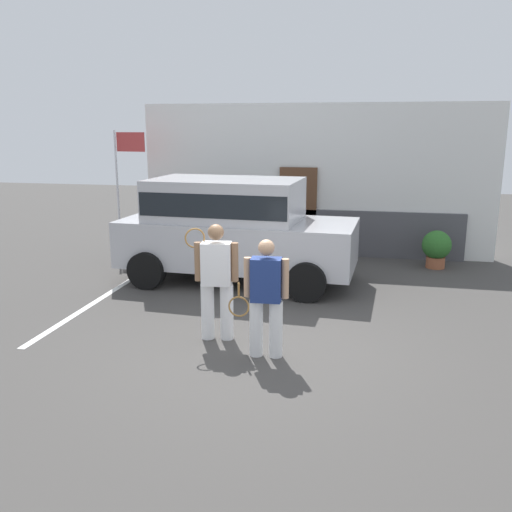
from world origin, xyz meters
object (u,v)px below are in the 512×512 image
Objects in this scene: tennis_player_man at (216,280)px; tennis_player_woman at (266,297)px; potted_plant_by_porch at (436,247)px; parked_suv at (233,225)px; flag_pole at (124,169)px.

tennis_player_woman is at bearing 142.14° from tennis_player_man.
potted_plant_by_porch is (3.58, 4.98, -0.43)m from tennis_player_man.
tennis_player_man is (0.53, -3.06, -0.25)m from parked_suv.
tennis_player_woman is 6.13m from potted_plant_by_porch.
flag_pole is (-3.72, 5.01, 1.16)m from tennis_player_man.
tennis_player_man is 0.94m from tennis_player_woman.
flag_pole is at bearing -61.20° from tennis_player_man.
tennis_player_woman is 0.55× the size of flag_pole.
tennis_player_man reaches higher than tennis_player_woman.
parked_suv reaches higher than tennis_player_man.
tennis_player_woman is (1.35, -3.53, -0.31)m from parked_suv.
tennis_player_woman is 1.94× the size of potted_plant_by_porch.
flag_pole is at bearing -53.52° from tennis_player_woman.
tennis_player_woman is at bearing -66.13° from parked_suv.
flag_pole is (-7.30, 0.03, 1.59)m from potted_plant_by_porch.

